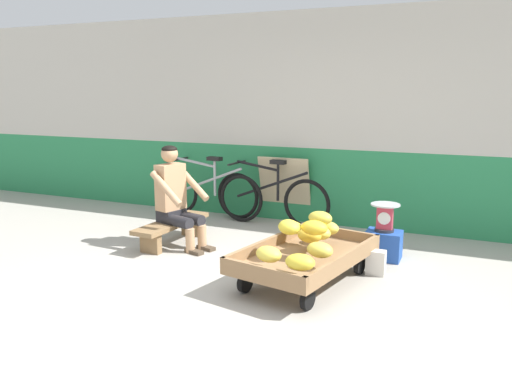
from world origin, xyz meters
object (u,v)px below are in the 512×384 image
vendor_seated (176,197)px  plastic_crate (383,245)px  low_bench (172,227)px  weighing_scale (385,217)px  banana_cart (305,258)px  bicycle_far_left (271,197)px  sign_board (285,189)px  bicycle_near_left (209,193)px  shopping_bag (376,263)px

vendor_seated → plastic_crate: bearing=11.3°
low_bench → plastic_crate: bearing=10.3°
plastic_crate → weighing_scale: 0.30m
banana_cart → plastic_crate: (0.54, 0.98, -0.09)m
vendor_seated → bicycle_far_left: 1.48m
banana_cart → sign_board: size_ratio=1.80×
bicycle_far_left → bicycle_near_left: bearing=-177.6°
plastic_crate → vendor_seated: bearing=-168.7°
shopping_bag → vendor_seated: bearing=178.5°
plastic_crate → shopping_bag: plastic_crate is taller
bicycle_near_left → sign_board: sign_board is taller
banana_cart → bicycle_near_left: 2.71m
sign_board → weighing_scale: bearing=-35.9°
plastic_crate → bicycle_near_left: (-2.54, 0.85, 0.20)m
weighing_scale → sign_board: (-1.51, 1.09, -0.02)m
bicycle_near_left → plastic_crate: bearing=-18.5°
low_bench → sign_board: size_ratio=1.27×
banana_cart → low_bench: size_ratio=1.41×
sign_board → bicycle_near_left: bearing=-166.9°
vendor_seated → sign_board: vendor_seated is taller
plastic_crate → shopping_bag: (0.02, -0.51, -0.03)m
shopping_bag → bicycle_far_left: bearing=139.8°
vendor_seated → low_bench: bearing=163.5°
banana_cart → plastic_crate: 1.12m
vendor_seated → shopping_bag: bearing=-1.5°
bicycle_far_left → shopping_bag: 2.17m
low_bench → plastic_crate: 2.37m
vendor_seated → bicycle_far_left: size_ratio=0.69×
vendor_seated → sign_board: size_ratio=1.30×
vendor_seated → bicycle_near_left: vendor_seated is taller
banana_cart → low_bench: 1.87m
banana_cart → bicycle_far_left: bicycle_far_left is taller
sign_board → shopping_bag: (1.52, -1.59, -0.32)m
low_bench → plastic_crate: size_ratio=3.11×
vendor_seated → bicycle_near_left: (-0.29, 1.30, -0.21)m
banana_cart → bicycle_near_left: (-2.00, 1.83, 0.11)m
low_bench → sign_board: 1.74m
low_bench → sign_board: sign_board is taller
plastic_crate → bicycle_near_left: size_ratio=0.22×
banana_cart → vendor_seated: bearing=162.7°
weighing_scale → shopping_bag: (0.02, -0.50, -0.33)m
weighing_scale → sign_board: 1.86m
sign_board → banana_cart: bearing=-65.0°
banana_cart → bicycle_near_left: size_ratio=0.95×
vendor_seated → plastic_crate: 2.33m
weighing_scale → banana_cart: bearing=-119.1°
low_bench → weighing_scale: 2.38m
low_bench → plastic_crate: plastic_crate is taller
plastic_crate → shopping_bag: 0.51m
weighing_scale → vendor_seated: bearing=-168.8°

